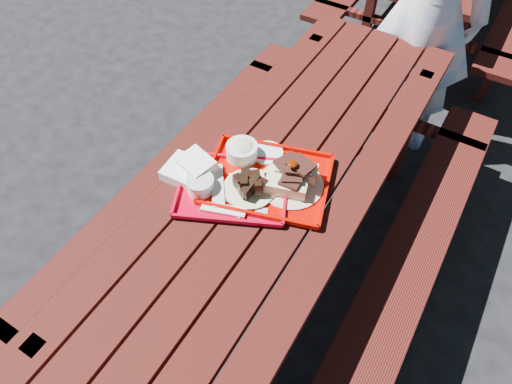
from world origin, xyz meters
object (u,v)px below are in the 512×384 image
at_px(near_tray, 268,172).
at_px(person, 427,12).
at_px(picnic_table_near, 274,207).
at_px(far_tray, 231,188).

xyz_separation_m(near_tray, person, (0.18, 1.33, 0.07)).
height_order(picnic_table_near, person, person).
height_order(picnic_table_near, near_tray, near_tray).
relative_size(near_tray, person, 0.33).
relative_size(picnic_table_near, near_tray, 4.30).
distance_m(picnic_table_near, near_tray, 0.23).
bearing_deg(near_tray, far_tray, -123.13).
distance_m(near_tray, person, 1.35).
bearing_deg(picnic_table_near, person, 83.28).
bearing_deg(far_tray, near_tray, 56.87).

